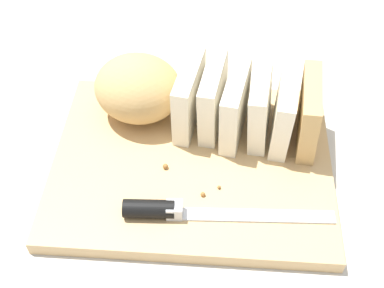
{
  "coord_description": "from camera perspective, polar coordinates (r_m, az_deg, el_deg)",
  "views": [
    {
      "loc": [
        0.04,
        -0.44,
        0.56
      ],
      "look_at": [
        0.0,
        0.0,
        0.05
      ],
      "focal_mm": 47.21,
      "sensor_mm": 36.0,
      "label": 1
    }
  ],
  "objects": [
    {
      "name": "crumb_stray_right",
      "position": [
        0.68,
        -3.02,
        -2.53
      ],
      "size": [
        0.01,
        0.01,
        0.01
      ],
      "primitive_type": "sphere",
      "color": "#996633",
      "rests_on": "cutting_board"
    },
    {
      "name": "crumb_near_knife",
      "position": [
        0.66,
        3.07,
        -4.9
      ],
      "size": [
        0.0,
        0.0,
        0.0
      ],
      "primitive_type": "sphere",
      "color": "#996633",
      "rests_on": "cutting_board"
    },
    {
      "name": "cutting_board",
      "position": [
        0.7,
        0.0,
        -2.2
      ],
      "size": [
        0.39,
        0.31,
        0.02
      ],
      "primitive_type": "cube",
      "rotation": [
        0.0,
        0.0,
        0.03
      ],
      "color": "tan",
      "rests_on": "ground_plane"
    },
    {
      "name": "crumb_near_loaf",
      "position": [
        0.65,
        1.23,
        -5.7
      ],
      "size": [
        0.01,
        0.01,
        0.01
      ],
      "primitive_type": "sphere",
      "color": "#996633",
      "rests_on": "cutting_board"
    },
    {
      "name": "crumb_stray_left",
      "position": [
        0.73,
        -1.88,
        1.54
      ],
      "size": [
        0.01,
        0.01,
        0.01
      ],
      "primitive_type": "sphere",
      "color": "#996633",
      "rests_on": "cutting_board"
    },
    {
      "name": "ground_plane",
      "position": [
        0.71,
        0.0,
        -2.74
      ],
      "size": [
        3.0,
        3.0,
        0.0
      ],
      "primitive_type": "plane",
      "color": "beige"
    },
    {
      "name": "bread_knife",
      "position": [
        0.63,
        -2.01,
        -7.5
      ],
      "size": [
        0.27,
        0.04,
        0.02
      ],
      "rotation": [
        0.0,
        0.0,
        0.07
      ],
      "color": "silver",
      "rests_on": "cutting_board"
    },
    {
      "name": "bread_loaf",
      "position": [
        0.71,
        0.36,
        5.39
      ],
      "size": [
        0.33,
        0.14,
        0.1
      ],
      "rotation": [
        0.0,
        0.0,
        -0.12
      ],
      "color": "tan",
      "rests_on": "cutting_board"
    }
  ]
}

